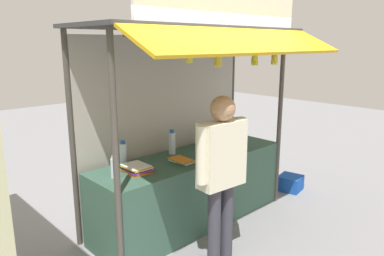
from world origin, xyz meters
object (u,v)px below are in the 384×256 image
Objects in this scene: magazine_stack_left at (182,160)px; banana_bunch_rightmost at (255,59)px; water_bottle_mid_right at (199,141)px; banana_bunch_leftmost at (275,58)px; water_bottle_back_left at (123,154)px; banana_bunch_inner_left at (189,57)px; banana_bunch_inner_right at (218,60)px; water_bottle_center at (114,168)px; vendor_person at (222,165)px; magazine_stack_right at (137,169)px; plastic_crate at (290,183)px; water_bottle_far_right at (172,143)px; water_bottle_mid_left at (214,140)px; water_bottle_far_left at (202,136)px.

banana_bunch_rightmost is (0.80, -0.39, 1.14)m from magazine_stack_left.
banana_bunch_leftmost is at bearing -40.20° from water_bottle_mid_right.
banana_bunch_inner_left reaches higher than water_bottle_back_left.
water_bottle_back_left is at bearing 132.85° from banana_bunch_inner_right.
water_bottle_back_left is at bearing 42.91° from water_bottle_center.
vendor_person is (-0.92, -0.34, -0.98)m from banana_bunch_rightmost.
magazine_stack_right is 0.98× the size of plastic_crate.
banana_bunch_rightmost is at bearing -47.37° from water_bottle_far_right.
banana_bunch_inner_left is 1.10m from vendor_person.
water_bottle_mid_right is 1.07m from magazine_stack_right.
water_bottle_mid_right is 0.15× the size of vendor_person.
water_bottle_mid_left reaches higher than plastic_crate.
banana_bunch_inner_right reaches higher than vendor_person.
banana_bunch_leftmost is at bearing 0.07° from banana_bunch_inner_left.
banana_bunch_inner_left is (-0.73, -0.60, 1.09)m from water_bottle_mid_right.
vendor_person is (-0.12, -0.73, 0.15)m from magazine_stack_left.
water_bottle_mid_left is 0.29m from water_bottle_far_left.
water_bottle_mid_left is at bearing -24.61° from water_bottle_far_right.
banana_bunch_leftmost is 1.68m from vendor_person.
water_bottle_far_left is at bearing 5.01° from water_bottle_far_right.
banana_bunch_leftmost and banana_bunch_inner_left have the same top height.
water_bottle_far_left is (1.26, 0.00, -0.02)m from water_bottle_back_left.
water_bottle_back_left is 2.78m from plastic_crate.
water_bottle_far_right is 0.97× the size of banana_bunch_leftmost.
water_bottle_mid_right reaches higher than plastic_crate.
water_bottle_mid_right reaches higher than water_bottle_mid_left.
water_bottle_mid_right is 1.08× the size of water_bottle_far_left.
water_bottle_far_left is 1.65m from banana_bunch_inner_left.
magazine_stack_left is at bearing -9.02° from magazine_stack_right.
water_bottle_far_left is 0.76× the size of plastic_crate.
banana_bunch_rightmost is at bearing 25.10° from vendor_person.
water_bottle_mid_right is 0.85× the size of magazine_stack_left.
banana_bunch_inner_left is (-1.04, -0.00, 0.05)m from banana_bunch_rightmost.
magazine_stack_left is 0.97× the size of plastic_crate.
banana_bunch_leftmost reaches higher than water_bottle_back_left.
water_bottle_far_right is 2.16m from plastic_crate.
water_bottle_back_left is 1.18m from vendor_person.
banana_bunch_inner_left reaches higher than water_bottle_far_left.
banana_bunch_rightmost is (0.15, -0.48, 1.04)m from water_bottle_mid_left.
water_bottle_center is 3.00m from plastic_crate.
water_bottle_back_left is (-0.68, 0.05, -0.01)m from water_bottle_far_right.
water_bottle_mid_right is 0.28m from water_bottle_far_left.
banana_bunch_inner_right is (0.03, -0.72, 1.03)m from water_bottle_far_right.
magazine_stack_left is 1.22m from banana_bunch_inner_right.
magazine_stack_right is at bearing 173.13° from plastic_crate.
water_bottle_mid_right is at bearing 139.80° from banana_bunch_leftmost.
water_bottle_far_left is at bearing 155.37° from plastic_crate.
banana_bunch_leftmost is 0.18× the size of vendor_person.
water_bottle_mid_right is 1.32m from water_bottle_center.
water_bottle_center is 1.47m from water_bottle_mid_left.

